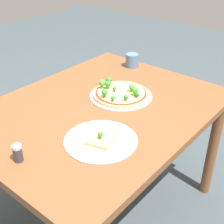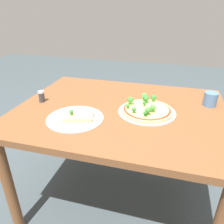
% 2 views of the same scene
% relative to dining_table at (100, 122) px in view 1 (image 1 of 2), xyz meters
% --- Properties ---
extents(ground_plane, '(8.00, 8.00, 0.00)m').
position_rel_dining_table_xyz_m(ground_plane, '(0.00, 0.00, -0.62)').
color(ground_plane, '#3D474C').
extents(dining_table, '(1.20, 0.93, 0.71)m').
position_rel_dining_table_xyz_m(dining_table, '(0.00, 0.00, 0.00)').
color(dining_table, brown).
rests_on(dining_table, ground_plane).
extents(pizza_tray_whole, '(0.32, 0.32, 0.07)m').
position_rel_dining_table_xyz_m(pizza_tray_whole, '(0.15, -0.01, 0.10)').
color(pizza_tray_whole, '#A3A3A8').
rests_on(pizza_tray_whole, dining_table).
extents(pizza_tray_slice, '(0.30, 0.30, 0.05)m').
position_rel_dining_table_xyz_m(pizza_tray_slice, '(-0.20, -0.19, 0.09)').
color(pizza_tray_slice, '#A3A3A8').
rests_on(pizza_tray_slice, dining_table).
extents(drinking_cup, '(0.08, 0.08, 0.08)m').
position_rel_dining_table_xyz_m(drinking_cup, '(0.50, 0.18, 0.13)').
color(drinking_cup, '#4C7099').
rests_on(drinking_cup, dining_table).
extents(condiment_shaker, '(0.04, 0.04, 0.07)m').
position_rel_dining_table_xyz_m(condiment_shaker, '(-0.49, -0.04, 0.12)').
color(condiment_shaker, '#333338').
rests_on(condiment_shaker, dining_table).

